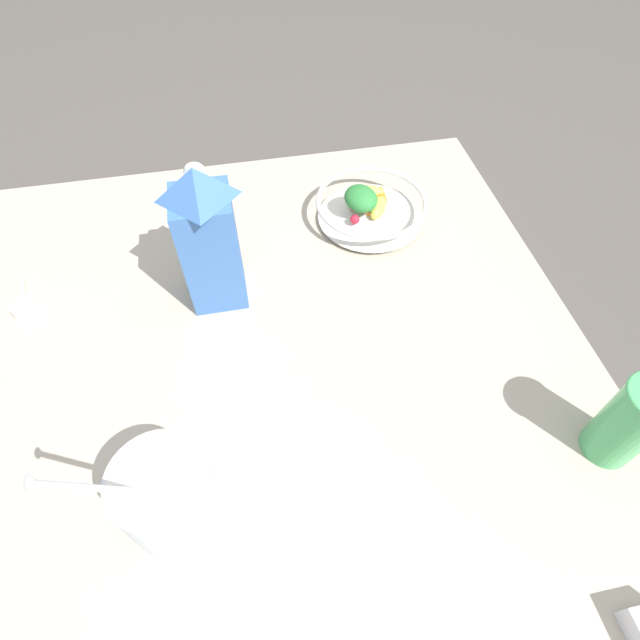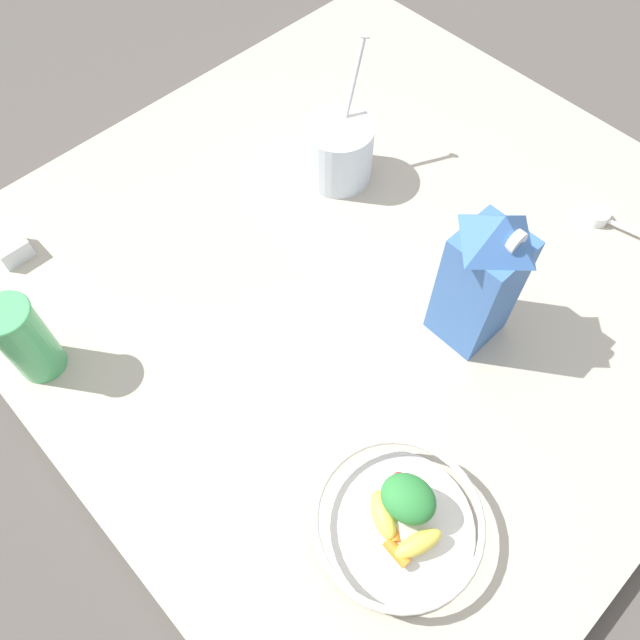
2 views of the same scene
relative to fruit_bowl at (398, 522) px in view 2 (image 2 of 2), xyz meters
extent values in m
plane|color=#4C4742|center=(0.30, 0.33, -0.08)|extent=(6.00, 6.00, 0.00)
cube|color=#B2A893|center=(0.30, 0.33, -0.06)|extent=(1.17, 1.17, 0.04)
cylinder|color=silver|center=(0.00, 0.00, -0.03)|extent=(0.12, 0.12, 0.01)
cone|color=silver|center=(0.00, 0.00, -0.01)|extent=(0.21, 0.21, 0.04)
torus|color=silver|center=(0.00, 0.00, 0.01)|extent=(0.22, 0.22, 0.01)
ellipsoid|color=#EFD64C|center=(-0.01, 0.02, 0.01)|extent=(0.06, 0.07, 0.03)
ellipsoid|color=#EFD64C|center=(0.00, -0.04, 0.01)|extent=(0.07, 0.05, 0.03)
cylinder|color=orange|center=(0.00, 0.00, 0.00)|extent=(0.05, 0.05, 0.02)
cylinder|color=orange|center=(-0.03, -0.03, 0.00)|extent=(0.02, 0.04, 0.02)
sphere|color=red|center=(0.04, 0.04, 0.01)|extent=(0.02, 0.02, 0.02)
sphere|color=red|center=(0.03, 0.00, 0.01)|extent=(0.02, 0.02, 0.02)
sphere|color=red|center=(-0.01, 0.01, 0.00)|extent=(0.01, 0.01, 0.01)
ellipsoid|color=#2D7F38|center=(0.02, 0.01, 0.03)|extent=(0.08, 0.09, 0.04)
cube|color=#3D6BB2|center=(0.31, 0.14, 0.07)|extent=(0.09, 0.09, 0.22)
pyramid|color=#3D6BB2|center=(0.31, 0.14, 0.21)|extent=(0.09, 0.09, 0.05)
cylinder|color=white|center=(0.31, 0.11, 0.20)|extent=(0.03, 0.01, 0.03)
cylinder|color=silver|center=(0.40, 0.52, 0.02)|extent=(0.12, 0.12, 0.11)
cylinder|color=white|center=(0.40, 0.52, 0.07)|extent=(0.11, 0.11, 0.02)
cylinder|color=silver|center=(0.44, 0.53, 0.11)|extent=(0.09, 0.04, 0.17)
ellipsoid|color=silver|center=(0.48, 0.55, 0.20)|extent=(0.02, 0.02, 0.01)
cylinder|color=#4CB266|center=(-0.21, 0.55, 0.04)|extent=(0.07, 0.07, 0.15)
torus|color=#4CB266|center=(-0.21, 0.55, 0.11)|extent=(0.07, 0.07, 0.01)
cube|color=silver|center=(-0.14, 0.77, -0.02)|extent=(0.05, 0.05, 0.04)
cube|color=brown|center=(-0.14, 0.77, -0.02)|extent=(0.05, 0.05, 0.02)
cylinder|color=white|center=(0.66, 0.12, -0.02)|extent=(0.04, 0.04, 0.02)
cylinder|color=white|center=(0.67, 0.07, -0.02)|extent=(0.02, 0.06, 0.01)
camera|label=1|loc=(0.25, 0.76, 0.65)|focal=28.00mm
camera|label=2|loc=(-0.21, -0.07, 0.83)|focal=35.00mm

